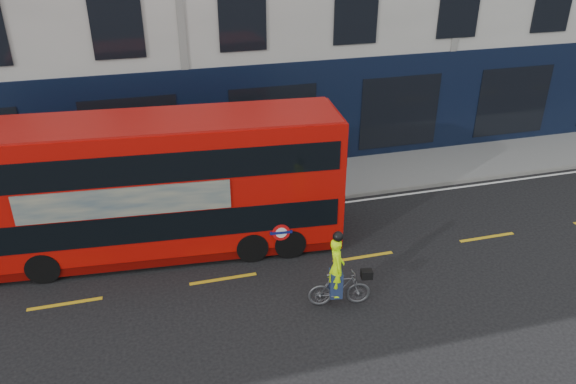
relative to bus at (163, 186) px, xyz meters
name	(u,v)px	position (x,y,z in m)	size (l,w,h in m)	color
ground	(233,314)	(1.24, -3.38, -2.03)	(120.00, 120.00, 0.00)	black
pavement	(199,194)	(1.24, 3.12, -1.97)	(60.00, 3.00, 0.12)	slate
kerb	(205,215)	(1.24, 1.62, -1.97)	(60.00, 0.12, 0.13)	slate
road_edge_line	(207,221)	(1.24, 1.32, -2.03)	(58.00, 0.10, 0.01)	silver
lane_dashes	(223,279)	(1.24, -1.88, -2.03)	(58.00, 0.12, 0.01)	gold
bus	(163,186)	(0.00, 0.00, 0.00)	(10.00, 3.05, 3.97)	#B20C07
cyclist	(339,281)	(3.83, -3.68, -1.32)	(1.62, 0.70, 2.12)	#4F5155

